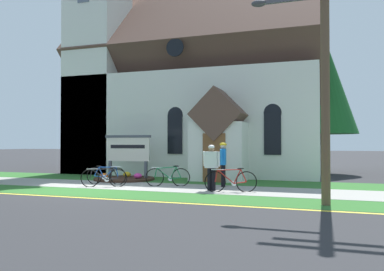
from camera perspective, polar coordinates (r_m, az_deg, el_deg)
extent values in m
plane|color=#2B2B2D|center=(17.95, -8.18, -6.49)|extent=(140.00, 140.00, 0.00)
cube|color=#99968E|center=(15.21, -8.06, -7.44)|extent=(32.00, 2.62, 0.01)
cube|color=#2D6628|center=(13.24, -12.56, -8.39)|extent=(32.00, 1.93, 0.01)
cube|color=#2D6628|center=(17.61, -4.13, -6.58)|extent=(24.00, 2.69, 0.01)
cube|color=yellow|center=(12.31, -15.30, -8.94)|extent=(28.00, 0.16, 0.01)
cube|color=silver|center=(23.63, 2.00, 1.26)|extent=(13.44, 10.23, 5.31)
cube|color=brown|center=(24.17, 1.99, 11.18)|extent=(13.94, 10.42, 10.42)
cube|color=silver|center=(22.86, -13.78, 9.60)|extent=(2.87, 2.87, 11.84)
cube|color=silver|center=(17.27, 4.01, -2.39)|extent=(2.40, 1.60, 2.60)
cube|color=brown|center=(17.31, 4.01, 3.08)|extent=(2.40, 1.80, 2.40)
cube|color=brown|center=(16.48, 3.29, -3.32)|extent=(1.00, 0.06, 2.10)
cube|color=black|center=(18.75, -2.55, 0.16)|extent=(0.76, 0.06, 1.90)
cone|color=black|center=(18.80, -2.55, 3.06)|extent=(0.80, 0.06, 0.80)
cube|color=black|center=(17.59, 11.87, 0.26)|extent=(0.76, 0.06, 1.90)
cone|color=black|center=(17.64, 11.86, 3.35)|extent=(0.80, 0.06, 0.80)
cylinder|color=black|center=(19.32, -2.54, 12.93)|extent=(0.90, 0.06, 0.90)
cube|color=#474C56|center=(18.43, -12.05, -5.01)|extent=(0.12, 0.12, 0.85)
cube|color=#474C56|center=(17.71, -6.86, -5.19)|extent=(0.12, 0.12, 0.85)
cube|color=silver|center=(18.01, -9.50, -2.04)|extent=(2.12, 0.24, 1.08)
cube|color=#474C56|center=(18.01, -9.49, -0.14)|extent=(2.25, 0.29, 0.12)
cube|color=black|center=(17.97, -9.56, -1.63)|extent=(1.69, 0.14, 0.16)
cylinder|color=#382319|center=(17.80, -10.01, -6.36)|extent=(2.73, 2.73, 0.10)
ellipsoid|color=#CC338C|center=(17.33, -8.04, -5.95)|extent=(0.36, 0.36, 0.24)
ellipsoid|color=gold|center=(18.24, -9.64, -5.70)|extent=(0.36, 0.36, 0.24)
ellipsoid|color=orange|center=(17.57, -12.94, -5.87)|extent=(0.36, 0.36, 0.24)
torus|color=black|center=(13.39, 8.08, -6.84)|extent=(0.71, 0.27, 0.73)
torus|color=black|center=(13.29, 3.45, -6.89)|extent=(0.71, 0.27, 0.73)
cylinder|color=#A51E19|center=(13.30, 5.03, -6.13)|extent=(0.56, 0.22, 0.48)
cylinder|color=#A51E19|center=(13.29, 5.54, -5.09)|extent=(0.77, 0.29, 0.06)
cylinder|color=#A51E19|center=(13.33, 6.75, -6.05)|extent=(0.27, 0.12, 0.50)
cylinder|color=#A51E19|center=(13.37, 7.16, -6.96)|extent=(0.42, 0.17, 0.09)
cylinder|color=#A51E19|center=(13.36, 7.67, -5.93)|extent=(0.23, 0.11, 0.44)
cylinder|color=#A51E19|center=(13.27, 3.64, -6.03)|extent=(0.13, 0.07, 0.41)
ellipsoid|color=black|center=(13.33, 7.25, -4.89)|extent=(0.25, 0.15, 0.05)
cylinder|color=silver|center=(13.26, 3.82, -5.07)|extent=(0.43, 0.17, 0.03)
cylinder|color=silver|center=(13.34, 6.24, -7.09)|extent=(0.18, 0.08, 0.18)
torus|color=black|center=(15.02, -1.67, -6.24)|extent=(0.69, 0.27, 0.72)
torus|color=black|center=(15.07, -5.56, -6.22)|extent=(0.69, 0.27, 0.72)
cylinder|color=#19723F|center=(15.03, -4.24, -5.65)|extent=(0.53, 0.22, 0.44)
cylinder|color=#19723F|center=(15.01, -3.81, -4.78)|extent=(0.72, 0.28, 0.09)
cylinder|color=#19723F|center=(15.01, -2.80, -5.56)|extent=(0.25, 0.12, 0.48)
cylinder|color=#19723F|center=(15.03, -2.45, -6.34)|extent=(0.40, 0.17, 0.09)
cylinder|color=#19723F|center=(15.00, -2.02, -5.46)|extent=(0.22, 0.11, 0.42)
cylinder|color=#19723F|center=(15.05, -5.40, -5.55)|extent=(0.12, 0.07, 0.36)
ellipsoid|color=black|center=(14.99, -2.37, -4.56)|extent=(0.25, 0.16, 0.05)
cylinder|color=silver|center=(15.04, -5.25, -4.79)|extent=(0.42, 0.17, 0.03)
cylinder|color=silver|center=(15.04, -3.23, -6.43)|extent=(0.18, 0.08, 0.18)
torus|color=black|center=(15.08, -10.93, -6.24)|extent=(0.67, 0.29, 0.70)
torus|color=black|center=(15.27, -14.94, -6.16)|extent=(0.67, 0.29, 0.70)
cylinder|color=black|center=(15.19, -13.58, -5.65)|extent=(0.55, 0.24, 0.41)
cylinder|color=black|center=(15.15, -13.14, -4.87)|extent=(0.75, 0.32, 0.07)
cylinder|color=black|center=(15.11, -12.10, -5.61)|extent=(0.26, 0.13, 0.44)
cylinder|color=black|center=(15.11, -11.74, -6.32)|extent=(0.42, 0.19, 0.09)
cylinder|color=black|center=(15.08, -11.29, -5.53)|extent=(0.22, 0.12, 0.39)
cylinder|color=black|center=(15.25, -14.78, -5.54)|extent=(0.13, 0.08, 0.34)
ellipsoid|color=black|center=(15.08, -11.65, -4.71)|extent=(0.25, 0.16, 0.05)
cylinder|color=silver|center=(15.23, -14.62, -4.84)|extent=(0.42, 0.19, 0.03)
cylinder|color=silver|center=(15.15, -12.55, -6.40)|extent=(0.17, 0.08, 0.18)
torus|color=black|center=(16.39, -14.29, -5.82)|extent=(0.70, 0.09, 0.70)
torus|color=black|center=(15.92, -10.94, -5.97)|extent=(0.70, 0.09, 0.70)
cylinder|color=#194CA5|center=(16.06, -12.10, -5.35)|extent=(0.57, 0.08, 0.45)
cylinder|color=#194CA5|center=(16.10, -12.46, -4.61)|extent=(0.78, 0.10, 0.04)
cylinder|color=#194CA5|center=(16.23, -13.33, -5.31)|extent=(0.26, 0.06, 0.43)
cylinder|color=#194CA5|center=(16.29, -13.63, -5.94)|extent=(0.43, 0.07, 0.09)
cylinder|color=#194CA5|center=(16.33, -13.99, -5.20)|extent=(0.22, 0.05, 0.38)
cylinder|color=#194CA5|center=(15.92, -11.08, -5.30)|extent=(0.12, 0.05, 0.38)
ellipsoid|color=black|center=(16.27, -13.69, -4.47)|extent=(0.25, 0.10, 0.05)
cylinder|color=silver|center=(15.93, -11.21, -4.56)|extent=(0.44, 0.06, 0.03)
cylinder|color=silver|center=(16.20, -12.97, -6.05)|extent=(0.18, 0.03, 0.18)
cylinder|color=black|center=(14.77, 4.63, -6.02)|extent=(0.15, 0.15, 0.84)
cylinder|color=black|center=(14.92, 4.68, -5.97)|extent=(0.15, 0.15, 0.84)
cube|color=blue|center=(14.80, 4.65, -3.18)|extent=(0.27, 0.50, 0.62)
sphere|color=beige|center=(14.79, 4.65, -1.56)|extent=(0.22, 0.22, 0.22)
ellipsoid|color=gold|center=(14.79, 4.64, -1.33)|extent=(0.30, 0.27, 0.15)
cylinder|color=blue|center=(14.52, 4.39, -3.10)|extent=(0.09, 0.18, 0.56)
cylinder|color=blue|center=(15.08, 4.90, -3.02)|extent=(0.09, 0.24, 0.56)
cylinder|color=black|center=(13.65, 2.60, -6.52)|extent=(0.15, 0.15, 0.80)
cylinder|color=black|center=(13.61, 3.21, -6.53)|extent=(0.15, 0.15, 0.80)
cube|color=silver|center=(13.58, 2.90, -3.61)|extent=(0.46, 0.22, 0.58)
sphere|color=#936B51|center=(13.57, 2.90, -1.94)|extent=(0.21, 0.21, 0.21)
ellipsoid|color=silver|center=(13.57, 2.90, -1.70)|extent=(0.23, 0.27, 0.14)
cylinder|color=silver|center=(13.71, 1.86, -3.47)|extent=(0.09, 0.17, 0.53)
cylinder|color=silver|center=(13.46, 3.97, -3.51)|extent=(0.09, 0.09, 0.53)
cylinder|color=brown|center=(11.31, 19.15, 11.08)|extent=(0.24, 0.24, 8.13)
cube|color=#4C4C51|center=(11.80, 14.47, 18.96)|extent=(1.80, 0.10, 0.10)
ellipsoid|color=#3F3F44|center=(11.90, 9.90, 18.77)|extent=(0.44, 0.28, 0.20)
cylinder|color=#4C3823|center=(21.96, 18.93, -2.61)|extent=(0.28, 0.28, 2.17)
cone|color=#195623|center=(22.19, 18.87, 7.44)|extent=(3.62, 3.62, 5.58)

